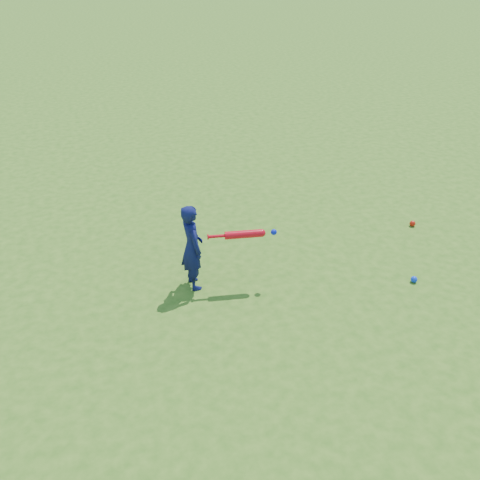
{
  "coord_description": "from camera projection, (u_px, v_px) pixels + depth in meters",
  "views": [
    {
      "loc": [
        -0.46,
        -5.18,
        3.3
      ],
      "look_at": [
        1.01,
        -0.61,
        0.52
      ],
      "focal_mm": 40.0,
      "sensor_mm": 36.0,
      "label": 1
    }
  ],
  "objects": [
    {
      "name": "bat_swing",
      "position": [
        247.0,
        234.0,
        5.47
      ],
      "size": [
        0.72,
        0.17,
        0.08
      ],
      "rotation": [
        0.0,
        0.0,
        -0.16
      ],
      "color": "red",
      "rests_on": "ground"
    },
    {
      "name": "ground",
      "position": [
        139.0,
        267.0,
        6.05
      ],
      "size": [
        80.0,
        80.0,
        0.0
      ],
      "primitive_type": "plane",
      "color": "#3A6A19",
      "rests_on": "ground"
    },
    {
      "name": "child",
      "position": [
        192.0,
        247.0,
        5.51
      ],
      "size": [
        0.26,
        0.36,
        0.95
      ],
      "primitive_type": "imported",
      "rotation": [
        0.0,
        0.0,
        1.66
      ],
      "color": "#0F1347",
      "rests_on": "ground"
    },
    {
      "name": "ground_ball_blue",
      "position": [
        414.0,
        279.0,
        5.77
      ],
      "size": [
        0.07,
        0.07,
        0.07
      ],
      "primitive_type": "sphere",
      "color": "#0D36E8",
      "rests_on": "ground"
    },
    {
      "name": "ground_ball_red",
      "position": [
        413.0,
        223.0,
        6.87
      ],
      "size": [
        0.07,
        0.07,
        0.07
      ],
      "primitive_type": "sphere",
      "color": "red",
      "rests_on": "ground"
    }
  ]
}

